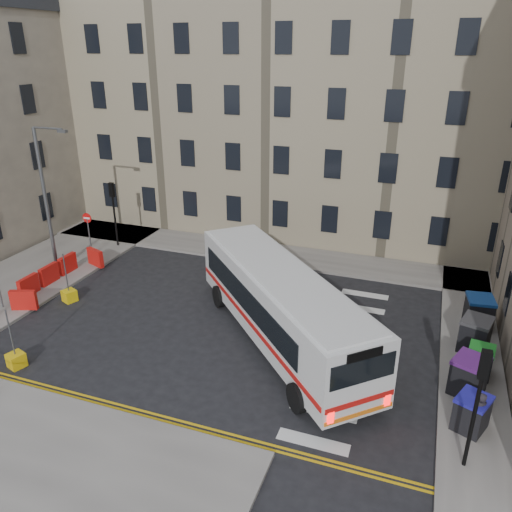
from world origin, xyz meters
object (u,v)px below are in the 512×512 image
Objects in this scene: bollard_chevron at (16,360)px; bollard_yellow at (70,296)px; pedestrian at (478,414)px; wheelie_bin_e at (479,312)px; wheelie_bin_b at (469,375)px; streetlamp at (46,199)px; wheelie_bin_a at (472,413)px; wheelie_bin_c at (480,361)px; bus at (280,303)px; wheelie_bin_d at (475,334)px.

bollard_yellow is at bearing 107.88° from bollard_chevron.
wheelie_bin_e is at bearing -122.69° from pedestrian.
pedestrian is (0.19, -2.29, 0.11)m from wheelie_bin_b.
bollard_chevron is at bearing -72.12° from bollard_yellow.
streetlamp is 5.63× the size of wheelie_bin_e.
wheelie_bin_a is at bearing -66.80° from wheelie_bin_b.
wheelie_bin_c is (0.41, 3.31, -0.02)m from wheelie_bin_a.
wheelie_bin_c is 0.83× the size of wheelie_bin_e.
bus reaches higher than bollard_yellow.
bollard_yellow is (-19.07, -2.03, -0.58)m from wheelie_bin_d.
bollard_yellow is at bearing -175.16° from wheelie_bin_e.
wheelie_bin_a is 7.22m from wheelie_bin_e.
streetlamp is 5.08× the size of wheelie_bin_b.
bus reaches higher than wheelie_bin_d.
streetlamp is at bearing -177.84° from wheelie_bin_c.
bollard_yellow and bollard_chevron have the same top height.
wheelie_bin_b is at bearing -80.29° from wheelie_bin_d.
wheelie_bin_b is 3.12m from wheelie_bin_d.
wheelie_bin_a is 5.13m from wheelie_bin_d.
streetlamp is 0.76× the size of bus.
wheelie_bin_a is 0.85× the size of pedestrian.
bollard_yellow is (-19.30, -4.12, -0.58)m from wheelie_bin_e.
wheelie_bin_d is (7.93, 2.00, -1.03)m from bus.
wheelie_bin_a is 17.21m from bollard_chevron.
bollard_chevron is (-17.06, -2.27, -0.47)m from wheelie_bin_a.
wheelie_bin_b is 2.67× the size of bollard_chevron.
wheelie_bin_c is at bearing -6.21° from streetlamp.
wheelie_bin_e reaches higher than wheelie_bin_c.
streetlamp is 5.19× the size of wheelie_bin_d.
wheelie_bin_a is at bearing -101.29° from wheelie_bin_e.
wheelie_bin_d is 2.61× the size of bollard_yellow.
bollard_chevron is (-17.57, -9.48, -0.58)m from wheelie_bin_e.
wheelie_bin_b is at bearing 114.79° from wheelie_bin_a.
pedestrian is at bearing 6.60° from bollard_chevron.
streetlamp is 13.57× the size of bollard_yellow.
bus is at bearing -149.96° from wheelie_bin_d.
wheelie_bin_a is 0.38m from pedestrian.
wheelie_bin_b is at bearing -115.08° from pedestrian.
wheelie_bin_b is 18.77m from bollard_yellow.
bollard_chevron is at bearing -59.42° from streetlamp.
bollard_yellow is at bearing -39.94° from pedestrian.
wheelie_bin_b is 0.97× the size of pedestrian.
bus is 11.25m from bollard_yellow.
streetlamp is at bearing -45.18° from pedestrian.
bus is at bearing 29.79° from bollard_chevron.
bollard_chevron is (-17.34, -7.39, -0.58)m from wheelie_bin_d.
wheelie_bin_e is at bearing -16.39° from bus.
wheelie_bin_a is 2.35× the size of bollard_yellow.
bollard_chevron is at bearing -144.05° from wheelie_bin_b.
wheelie_bin_a is at bearing -88.65° from wheelie_bin_c.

